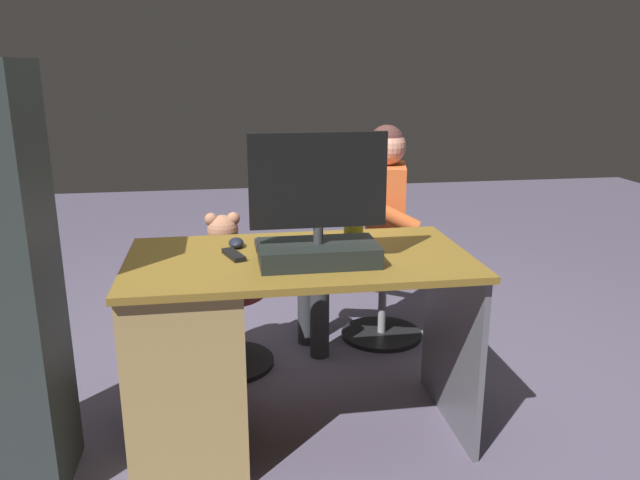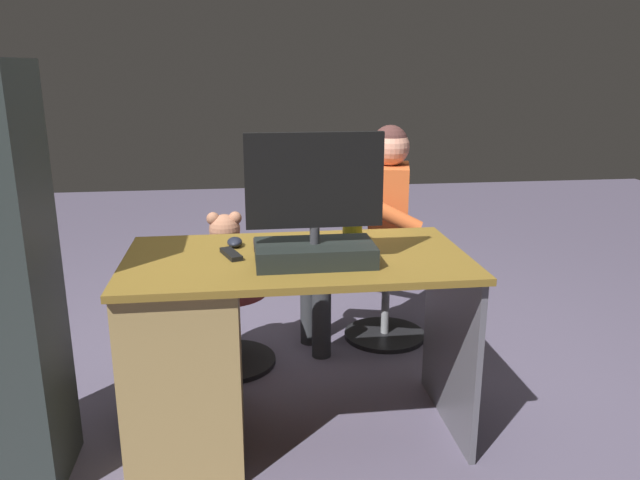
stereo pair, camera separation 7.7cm
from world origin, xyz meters
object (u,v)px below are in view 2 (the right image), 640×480
at_px(person, 373,219).
at_px(teddy_bear, 226,251).
at_px(monitor, 315,227).
at_px(keyboard, 306,243).
at_px(cup, 352,231).
at_px(visitor_chair, 386,293).
at_px(tv_remote, 231,254).
at_px(office_chair_teddy, 228,315).
at_px(computer_mouse, 235,242).
at_px(desk, 211,345).

bearing_deg(person, teddy_bear, 13.25).
relative_size(monitor, person, 0.42).
distance_m(keyboard, person, 0.82).
bearing_deg(cup, visitor_chair, -114.70).
height_order(tv_remote, office_chair_teddy, tv_remote).
relative_size(office_chair_teddy, person, 0.39).
distance_m(computer_mouse, teddy_bear, 0.53).
height_order(keyboard, computer_mouse, computer_mouse).
bearing_deg(computer_mouse, teddy_bear, -83.95).
bearing_deg(office_chair_teddy, person, -165.84).
height_order(keyboard, teddy_bear, teddy_bear).
bearing_deg(cup, monitor, 54.28).
bearing_deg(visitor_chair, teddy_bear, 13.34).
height_order(keyboard, office_chair_teddy, keyboard).
bearing_deg(computer_mouse, person, -136.49).
height_order(computer_mouse, tv_remote, computer_mouse).
bearing_deg(tv_remote, computer_mouse, -114.59).
height_order(cup, visitor_chair, cup).
distance_m(tv_remote, teddy_bear, 0.65).
bearing_deg(teddy_bear, office_chair_teddy, 90.00).
height_order(monitor, cup, monitor).
bearing_deg(computer_mouse, tv_remote, 84.41).
xyz_separation_m(computer_mouse, teddy_bear, (0.05, -0.50, -0.18)).
xyz_separation_m(keyboard, teddy_bear, (0.34, -0.52, -0.18)).
height_order(computer_mouse, cup, cup).
relative_size(cup, office_chair_teddy, 0.20).
bearing_deg(monitor, tv_remote, -21.16).
height_order(cup, person, person).
xyz_separation_m(desk, monitor, (-0.40, 0.10, 0.49)).
distance_m(monitor, office_chair_teddy, 1.03).
bearing_deg(tv_remote, desk, -4.64).
relative_size(cup, person, 0.08).
bearing_deg(computer_mouse, desk, 56.76).
distance_m(cup, visitor_chair, 0.93).
height_order(monitor, person, monitor).
bearing_deg(visitor_chair, computer_mouse, 41.13).
relative_size(desk, teddy_bear, 3.73).
relative_size(desk, cup, 14.59).
distance_m(monitor, visitor_chair, 1.25).
height_order(monitor, tv_remote, monitor).
height_order(desk, teddy_bear, teddy_bear).
bearing_deg(desk, tv_remote, -165.63).
xyz_separation_m(computer_mouse, tv_remote, (0.01, 0.13, -0.01)).
distance_m(computer_mouse, visitor_chair, 1.18).
bearing_deg(keyboard, visitor_chair, -125.47).
bearing_deg(teddy_bear, monitor, 114.80).
distance_m(cup, office_chair_teddy, 0.90).
xyz_separation_m(desk, keyboard, (-0.39, -0.13, 0.36)).
bearing_deg(cup, keyboard, 8.66).
bearing_deg(office_chair_teddy, tv_remote, 93.65).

